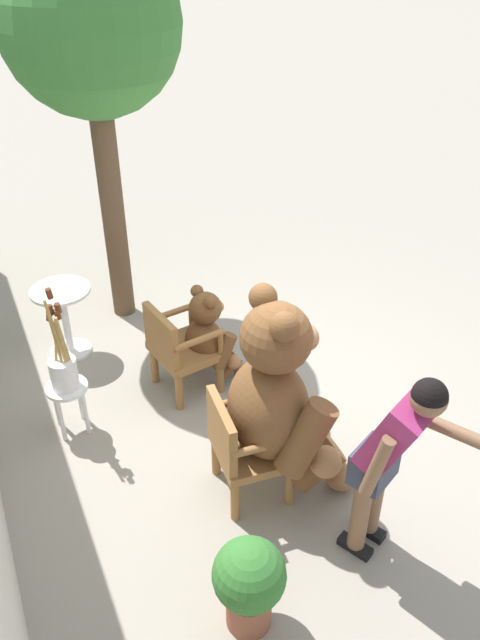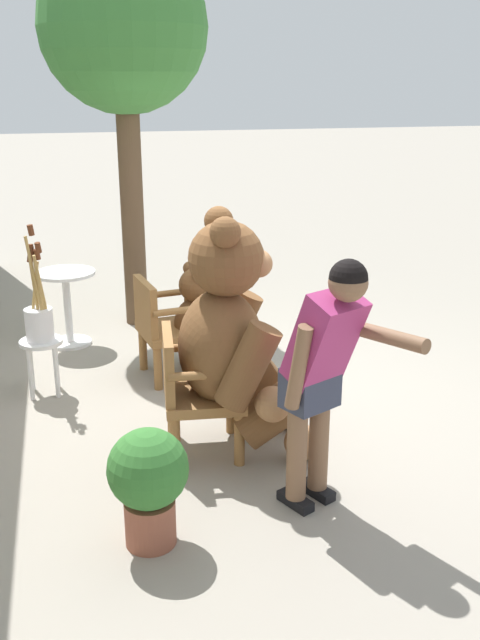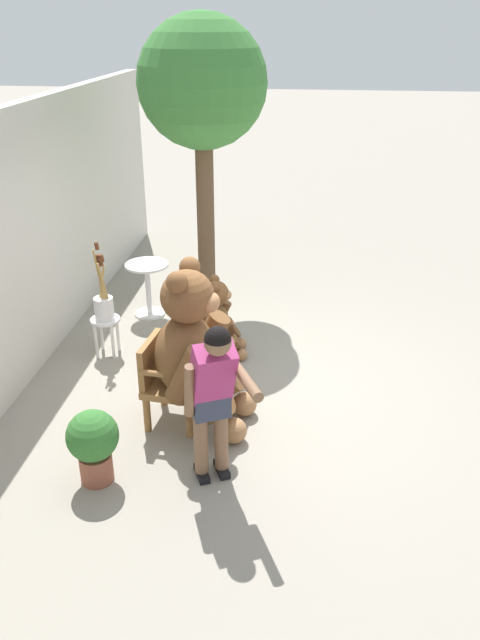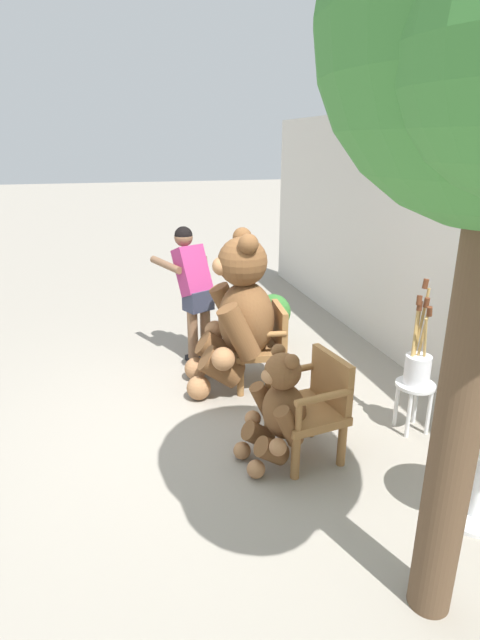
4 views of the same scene
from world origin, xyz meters
name	(u,v)px [view 4 (image 4 of 4)]	position (x,y,z in m)	size (l,w,h in m)	color
ground_plane	(217,423)	(0.00, 0.00, 0.00)	(60.00, 60.00, 0.00)	gray
back_wall	(463,259)	(0.00, 2.40, 1.40)	(10.00, 0.16, 2.80)	beige
wooden_chair_left	(263,343)	(-0.66, 0.64, 0.46)	(0.61, 0.58, 0.86)	olive
wooden_chair_right	(312,404)	(0.66, 0.64, 0.46)	(0.63, 0.60, 0.86)	olive
teddy_bear_large	(238,314)	(-0.68, 0.37, 0.81)	(1.00, 0.98, 1.64)	brown
teddy_bear_small	(278,408)	(0.68, 0.35, 0.47)	(0.59, 0.59, 0.97)	brown
person_visitor	(193,284)	(-1.51, 0.07, 0.92)	(0.68, 0.68, 1.55)	black
white_stool	(414,394)	(0.55, 1.66, 0.36)	(0.34, 0.34, 0.46)	white
brush_bucket	(418,363)	(0.55, 1.65, 0.65)	(0.22, 0.22, 0.93)	white
potted_plant	(273,317)	(-1.61, 1.07, 0.40)	(0.44, 0.44, 0.68)	brown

